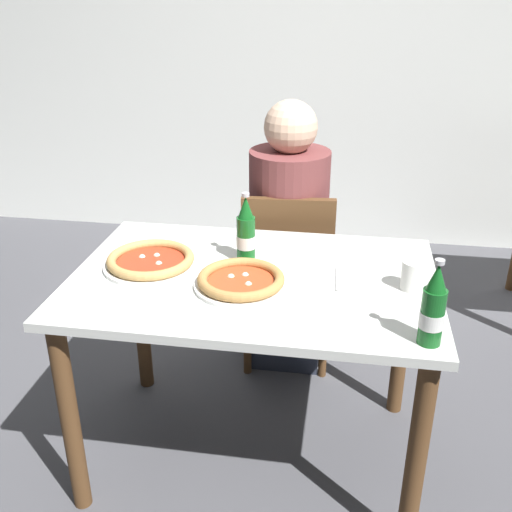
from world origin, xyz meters
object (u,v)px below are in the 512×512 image
pizza_margherita_near (241,281)px  paper_cup (413,275)px  pizza_marinara_far (151,261)px  napkin_with_cutlery (332,277)px  chair_behind_table (287,270)px  beer_bottle_left (246,233)px  diner_seated (288,244)px  dining_table_main (254,306)px  beer_bottle_center (433,309)px

pizza_margherita_near → paper_cup: bearing=7.7°
pizza_marinara_far → napkin_with_cutlery: (0.61, 0.02, -0.02)m
chair_behind_table → beer_bottle_left: bearing=74.2°
diner_seated → pizza_marinara_far: 0.78m
diner_seated → napkin_with_cutlery: bearing=-71.3°
beer_bottle_left → napkin_with_cutlery: beer_bottle_left is taller
paper_cup → pizza_margherita_near: bearing=-172.3°
dining_table_main → napkin_with_cutlery: bearing=6.8°
pizza_marinara_far → beer_bottle_center: size_ratio=1.30×
dining_table_main → paper_cup: size_ratio=12.63×
chair_behind_table → paper_cup: bearing=121.6°
chair_behind_table → paper_cup: chair_behind_table is taller
dining_table_main → chair_behind_table: chair_behind_table is taller
diner_seated → paper_cup: (0.46, -0.67, 0.21)m
beer_bottle_left → napkin_with_cutlery: size_ratio=1.24×
pizza_marinara_far → chair_behind_table: bearing=55.7°
dining_table_main → beer_bottle_left: 0.25m
dining_table_main → napkin_with_cutlery: 0.28m
diner_seated → pizza_margherita_near: (-0.07, -0.74, 0.19)m
beer_bottle_left → napkin_with_cutlery: 0.33m
pizza_margherita_near → paper_cup: 0.54m
pizza_margherita_near → pizza_marinara_far: same height
dining_table_main → chair_behind_table: size_ratio=1.41×
beer_bottle_center → napkin_with_cutlery: 0.45m
diner_seated → dining_table_main: bearing=-93.8°
dining_table_main → chair_behind_table: 0.63m
pizza_marinara_far → beer_bottle_left: 0.34m
paper_cup → beer_bottle_center: bearing=-85.7°
pizza_marinara_far → napkin_with_cutlery: bearing=1.4°
paper_cup → pizza_marinara_far: bearing=178.4°
dining_table_main → pizza_marinara_far: 0.38m
chair_behind_table → paper_cup: (0.46, -0.62, 0.32)m
beer_bottle_center → napkin_with_cutlery: size_ratio=1.24×
pizza_marinara_far → paper_cup: 0.86m
dining_table_main → beer_bottle_center: size_ratio=4.86×
chair_behind_table → diner_seated: size_ratio=0.70×
pizza_margherita_near → pizza_marinara_far: bearing=163.8°
chair_behind_table → napkin_with_cutlery: size_ratio=4.26×
dining_table_main → paper_cup: bearing=-0.9°
beer_bottle_center → paper_cup: size_ratio=2.60×
chair_behind_table → pizza_marinara_far: 0.78m
beer_bottle_center → paper_cup: (-0.02, 0.31, -0.06)m
pizza_margherita_near → beer_bottle_left: beer_bottle_left is taller
chair_behind_table → napkin_with_cutlery: bearing=104.8°
chair_behind_table → beer_bottle_left: beer_bottle_left is taller
chair_behind_table → napkin_with_cutlery: (0.21, -0.58, 0.27)m
napkin_with_cutlery → beer_bottle_center: bearing=-51.7°
beer_bottle_left → pizza_margherita_near: bearing=-84.6°
paper_cup → diner_seated: bearing=124.8°
pizza_margherita_near → napkin_with_cutlery: (0.28, 0.11, -0.02)m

